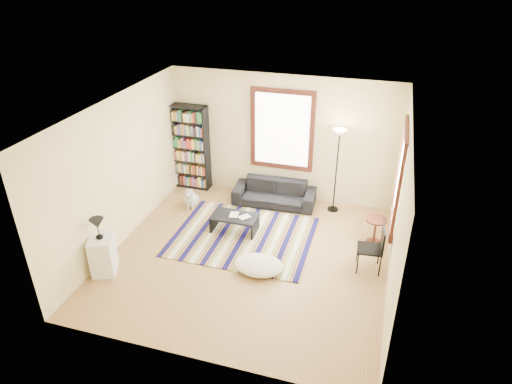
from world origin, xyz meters
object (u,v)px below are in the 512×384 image
(folding_chair, at_px, (370,249))
(white_cabinet, at_px, (103,255))
(coffee_table, at_px, (235,223))
(floor_lamp, at_px, (336,171))
(dog, at_px, (191,196))
(sofa, at_px, (274,193))
(side_table, at_px, (375,231))
(floor_cushion, at_px, (259,265))
(bookshelf, at_px, (190,147))

(folding_chair, xyz_separation_m, white_cabinet, (-4.45, -1.39, -0.08))
(coffee_table, distance_m, folding_chair, 2.72)
(floor_lamp, height_order, folding_chair, floor_lamp)
(folding_chair, xyz_separation_m, dog, (-3.91, 1.17, -0.18))
(sofa, height_order, side_table, side_table)
(coffee_table, distance_m, dog, 1.42)
(side_table, height_order, white_cabinet, white_cabinet)
(coffee_table, relative_size, white_cabinet, 1.29)
(floor_cushion, distance_m, white_cabinet, 2.73)
(floor_lamp, height_order, side_table, floor_lamp)
(side_table, xyz_separation_m, folding_chair, (-0.05, -0.86, 0.16))
(folding_chair, bearing_deg, coffee_table, 163.94)
(floor_lamp, distance_m, folding_chair, 2.15)
(folding_chair, relative_size, dog, 1.73)
(side_table, distance_m, folding_chair, 0.87)
(bookshelf, bearing_deg, floor_cushion, -47.45)
(sofa, distance_m, coffee_table, 1.40)
(floor_lamp, bearing_deg, folding_chair, -64.95)
(coffee_table, bearing_deg, floor_lamp, 38.40)
(white_cabinet, xyz_separation_m, dog, (0.54, 2.56, -0.10))
(dog, bearing_deg, bookshelf, 102.51)
(floor_lamp, relative_size, folding_chair, 2.16)
(coffee_table, bearing_deg, side_table, 7.83)
(coffee_table, bearing_deg, dog, 151.17)
(sofa, height_order, floor_cushion, sofa)
(dog, bearing_deg, white_cabinet, -112.30)
(bookshelf, xyz_separation_m, white_cabinet, (-0.16, -3.45, -0.65))
(sofa, bearing_deg, folding_chair, -42.27)
(side_table, bearing_deg, white_cabinet, -153.47)
(sofa, bearing_deg, floor_lamp, 1.53)
(floor_cushion, height_order, folding_chair, folding_chair)
(sofa, bearing_deg, coffee_table, -113.00)
(floor_cushion, distance_m, folding_chair, 1.96)
(dog, bearing_deg, side_table, -14.86)
(sofa, relative_size, floor_cushion, 2.04)
(folding_chair, bearing_deg, floor_lamp, 109.28)
(folding_chair, relative_size, white_cabinet, 1.23)
(sofa, relative_size, bookshelf, 0.90)
(floor_lamp, bearing_deg, bookshelf, 177.14)
(bookshelf, distance_m, coffee_table, 2.41)
(coffee_table, relative_size, dog, 1.81)
(bookshelf, distance_m, folding_chair, 4.80)
(coffee_table, bearing_deg, floor_cushion, -52.72)
(sofa, distance_m, folding_chair, 2.83)
(bookshelf, xyz_separation_m, side_table, (4.34, -1.21, -0.73))
(floor_lamp, bearing_deg, white_cabinet, -137.34)
(bookshelf, bearing_deg, side_table, -15.56)
(bookshelf, relative_size, folding_chair, 2.33)
(sofa, xyz_separation_m, dog, (-1.72, -0.63, -0.01))
(bookshelf, height_order, dog, bookshelf)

